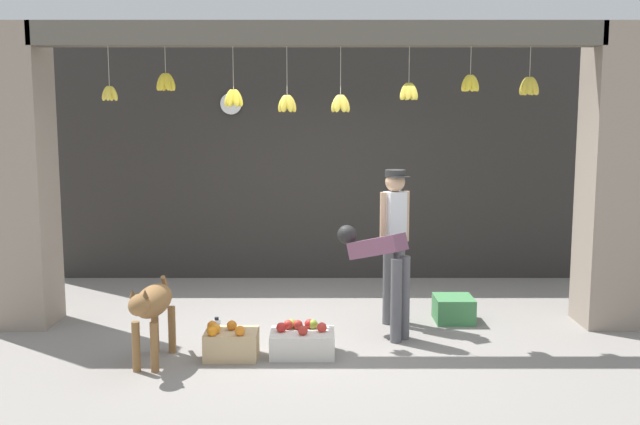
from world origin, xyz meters
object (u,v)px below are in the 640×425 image
(dog, at_px, (155,306))
(fruit_crate_oranges, at_px, (234,343))
(fruit_crate_apples, at_px, (305,341))
(shopkeeper, at_px, (397,234))
(water_bottle, at_px, (220,331))
(produce_box_green, at_px, (457,309))
(worker_stooping, at_px, (384,265))
(wall_clock, at_px, (234,104))

(dog, height_order, fruit_crate_oranges, dog)
(fruit_crate_oranges, xyz_separation_m, fruit_crate_apples, (0.65, 0.09, -0.01))
(shopkeeper, bearing_deg, fruit_crate_apples, 23.79)
(shopkeeper, relative_size, water_bottle, 6.22)
(fruit_crate_apples, bearing_deg, shopkeeper, 47.23)
(shopkeeper, bearing_deg, produce_box_green, 162.25)
(dog, xyz_separation_m, worker_stooping, (2.10, 0.81, 0.20))
(shopkeeper, bearing_deg, wall_clock, -70.68)
(worker_stooping, distance_m, fruit_crate_apples, 1.14)
(worker_stooping, xyz_separation_m, produce_box_green, (0.83, 0.52, -0.59))
(dog, relative_size, shopkeeper, 0.60)
(dog, distance_m, shopkeeper, 2.64)
(dog, distance_m, fruit_crate_oranges, 0.79)
(dog, height_order, produce_box_green, dog)
(shopkeeper, xyz_separation_m, wall_clock, (-1.97, 2.13, 1.39))
(dog, relative_size, water_bottle, 3.70)
(dog, relative_size, worker_stooping, 0.90)
(shopkeeper, distance_m, produce_box_green, 1.06)
(dog, distance_m, produce_box_green, 3.24)
(worker_stooping, relative_size, produce_box_green, 2.53)
(worker_stooping, height_order, produce_box_green, worker_stooping)
(fruit_crate_oranges, relative_size, wall_clock, 1.60)
(fruit_crate_oranges, height_order, produce_box_green, fruit_crate_oranges)
(shopkeeper, distance_m, water_bottle, 2.10)
(fruit_crate_apples, relative_size, wall_clock, 1.97)
(fruit_crate_oranges, relative_size, water_bottle, 1.82)
(wall_clock, bearing_deg, fruit_crate_oranges, -83.61)
(fruit_crate_oranges, bearing_deg, dog, -168.34)
(dog, relative_size, fruit_crate_apples, 1.66)
(fruit_crate_apples, bearing_deg, wall_clock, 107.83)
(shopkeeper, height_order, worker_stooping, shopkeeper)
(worker_stooping, distance_m, produce_box_green, 1.14)
(water_bottle, bearing_deg, fruit_crate_oranges, -65.50)
(worker_stooping, xyz_separation_m, fruit_crate_apples, (-0.78, -0.58, -0.60))
(water_bottle, distance_m, wall_clock, 3.62)
(shopkeeper, bearing_deg, dog, 5.46)
(fruit_crate_apples, bearing_deg, worker_stooping, 36.70)
(fruit_crate_apples, bearing_deg, fruit_crate_oranges, -172.11)
(worker_stooping, bearing_deg, water_bottle, 139.63)
(dog, xyz_separation_m, shopkeeper, (2.28, 1.26, 0.44))
(worker_stooping, relative_size, wall_clock, 3.63)
(fruit_crate_oranges, bearing_deg, water_bottle, 114.50)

